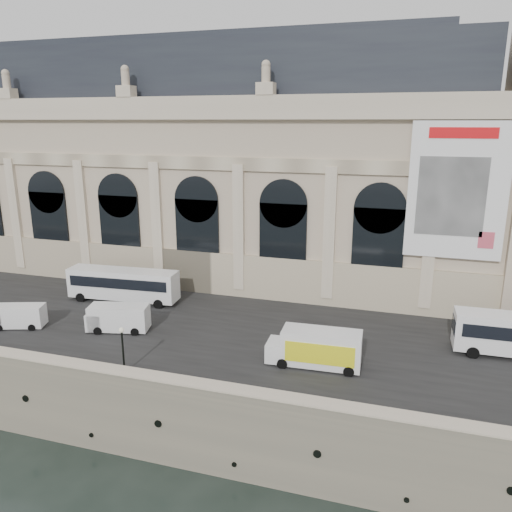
{
  "coord_description": "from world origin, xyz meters",
  "views": [
    {
      "loc": [
        18.54,
        -29.12,
        25.44
      ],
      "look_at": [
        2.92,
        22.0,
        10.95
      ],
      "focal_mm": 35.0,
      "sensor_mm": 36.0,
      "label": 1
    }
  ],
  "objects_px": {
    "van_c": "(116,318)",
    "lamp_right": "(123,351)",
    "van_b": "(15,316)",
    "box_truck": "(316,348)",
    "bus_left": "(123,284)"
  },
  "relations": [
    {
      "from": "van_b",
      "to": "box_truck",
      "type": "height_order",
      "value": "box_truck"
    },
    {
      "from": "bus_left",
      "to": "van_c",
      "type": "relative_size",
      "value": 2.06
    },
    {
      "from": "lamp_right",
      "to": "box_truck",
      "type": "bearing_deg",
      "value": 22.04
    },
    {
      "from": "bus_left",
      "to": "van_b",
      "type": "distance_m",
      "value": 11.35
    },
    {
      "from": "van_b",
      "to": "box_truck",
      "type": "relative_size",
      "value": 0.69
    },
    {
      "from": "bus_left",
      "to": "box_truck",
      "type": "xyz_separation_m",
      "value": [
        23.17,
        -8.78,
        -0.5
      ]
    },
    {
      "from": "van_c",
      "to": "lamp_right",
      "type": "relative_size",
      "value": 1.55
    },
    {
      "from": "lamp_right",
      "to": "van_c",
      "type": "bearing_deg",
      "value": 126.19
    },
    {
      "from": "bus_left",
      "to": "van_c",
      "type": "bearing_deg",
      "value": -63.83
    },
    {
      "from": "bus_left",
      "to": "box_truck",
      "type": "height_order",
      "value": "bus_left"
    },
    {
      "from": "van_c",
      "to": "lamp_right",
      "type": "height_order",
      "value": "lamp_right"
    },
    {
      "from": "box_truck",
      "to": "van_b",
      "type": "bearing_deg",
      "value": -178.59
    },
    {
      "from": "bus_left",
      "to": "van_b",
      "type": "relative_size",
      "value": 2.34
    },
    {
      "from": "box_truck",
      "to": "lamp_right",
      "type": "bearing_deg",
      "value": -157.96
    },
    {
      "from": "van_b",
      "to": "van_c",
      "type": "distance_m",
      "value": 9.99
    }
  ]
}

